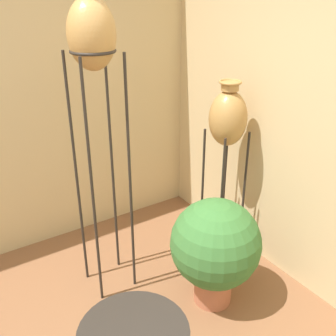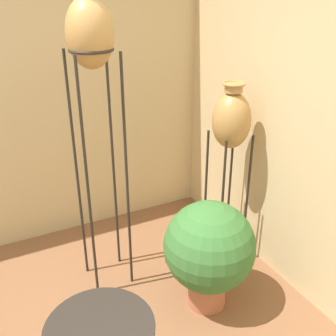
% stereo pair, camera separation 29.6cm
% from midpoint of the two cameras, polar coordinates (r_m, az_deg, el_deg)
% --- Properties ---
extents(vase_stand_tall, '(0.30, 0.30, 2.21)m').
position_cam_midpoint_polar(vase_stand_tall, '(2.57, -7.81, 17.63)').
color(vase_stand_tall, '#28231E').
rests_on(vase_stand_tall, ground_plane).
extents(vase_stand_medium, '(0.30, 0.30, 1.52)m').
position_cam_midpoint_polar(vase_stand_medium, '(3.05, 11.95, 6.34)').
color(vase_stand_medium, '#28231E').
rests_on(vase_stand_medium, ground_plane).
extents(potted_plant, '(0.65, 0.65, 0.83)m').
position_cam_midpoint_polar(potted_plant, '(2.83, 9.04, -11.72)').
color(potted_plant, '#B26647').
rests_on(potted_plant, ground_plane).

